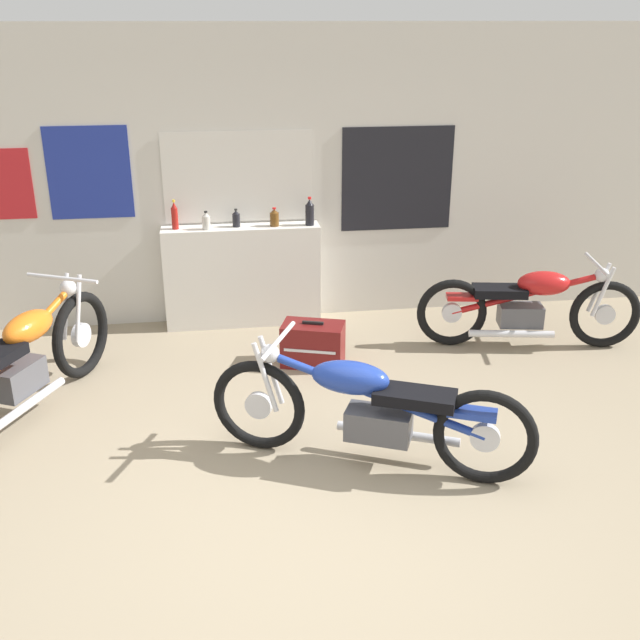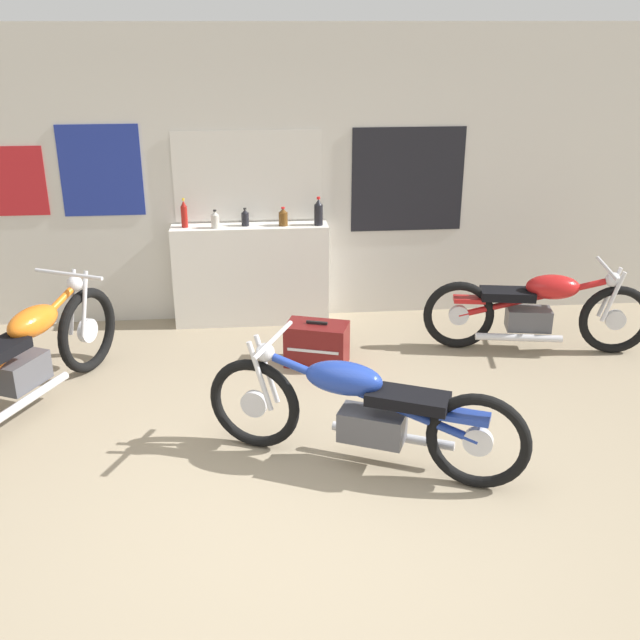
# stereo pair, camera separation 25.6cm
# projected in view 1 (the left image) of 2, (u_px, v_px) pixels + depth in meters

# --- Properties ---
(ground_plane) EXTENTS (24.00, 24.00, 0.00)m
(ground_plane) POSITION_uv_depth(u_px,v_px,m) (308.00, 522.00, 4.52)
(ground_plane) COLOR gray
(wall_back) EXTENTS (10.00, 0.07, 2.80)m
(wall_back) POSITION_uv_depth(u_px,v_px,m) (261.00, 179.00, 7.13)
(wall_back) COLOR beige
(wall_back) RESTS_ON ground_plane
(sill_counter) EXTENTS (1.50, 0.28, 0.99)m
(sill_counter) POSITION_uv_depth(u_px,v_px,m) (243.00, 276.00, 7.28)
(sill_counter) COLOR silver
(sill_counter) RESTS_ON ground_plane
(bottle_leftmost) EXTENTS (0.06, 0.06, 0.28)m
(bottle_leftmost) POSITION_uv_depth(u_px,v_px,m) (175.00, 216.00, 6.97)
(bottle_leftmost) COLOR maroon
(bottle_leftmost) RESTS_ON sill_counter
(bottle_left_center) EXTENTS (0.08, 0.08, 0.17)m
(bottle_left_center) POSITION_uv_depth(u_px,v_px,m) (206.00, 221.00, 6.98)
(bottle_left_center) COLOR #B7B2A8
(bottle_left_center) RESTS_ON sill_counter
(bottle_center) EXTENTS (0.07, 0.07, 0.17)m
(bottle_center) POSITION_uv_depth(u_px,v_px,m) (236.00, 219.00, 7.07)
(bottle_center) COLOR black
(bottle_center) RESTS_ON sill_counter
(bottle_right_center) EXTENTS (0.09, 0.09, 0.18)m
(bottle_right_center) POSITION_uv_depth(u_px,v_px,m) (274.00, 218.00, 7.09)
(bottle_right_center) COLOR #5B3814
(bottle_right_center) RESTS_ON sill_counter
(bottle_rightmost) EXTENTS (0.08, 0.08, 0.27)m
(bottle_rightmost) POSITION_uv_depth(u_px,v_px,m) (310.00, 213.00, 7.11)
(bottle_rightmost) COLOR black
(bottle_rightmost) RESTS_ON sill_counter
(motorcycle_blue) EXTENTS (2.05, 1.04, 0.86)m
(motorcycle_blue) POSITION_uv_depth(u_px,v_px,m) (368.00, 409.00, 4.95)
(motorcycle_blue) COLOR black
(motorcycle_blue) RESTS_ON ground_plane
(motorcycle_orange) EXTENTS (1.06, 2.03, 0.93)m
(motorcycle_orange) POSITION_uv_depth(u_px,v_px,m) (23.00, 363.00, 5.57)
(motorcycle_orange) COLOR black
(motorcycle_orange) RESTS_ON ground_plane
(motorcycle_red) EXTENTS (2.01, 0.64, 0.81)m
(motorcycle_red) POSITION_uv_depth(u_px,v_px,m) (529.00, 305.00, 6.79)
(motorcycle_red) COLOR black
(motorcycle_red) RESTS_ON ground_plane
(hard_case_darkred) EXTENTS (0.60, 0.46, 0.40)m
(hard_case_darkred) POSITION_uv_depth(u_px,v_px,m) (313.00, 344.00, 6.51)
(hard_case_darkred) COLOR maroon
(hard_case_darkred) RESTS_ON ground_plane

